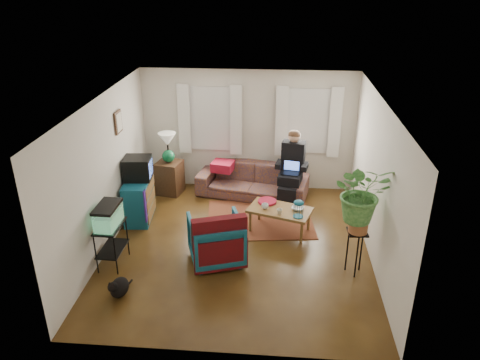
# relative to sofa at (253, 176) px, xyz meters

# --- Properties ---
(floor) EXTENTS (4.50, 5.00, 0.01)m
(floor) POSITION_rel_sofa_xyz_m (-0.13, -2.05, -0.45)
(floor) COLOR #4F2B14
(floor) RESTS_ON ground
(ceiling) EXTENTS (4.50, 5.00, 0.01)m
(ceiling) POSITION_rel_sofa_xyz_m (-0.13, -2.05, 2.15)
(ceiling) COLOR white
(ceiling) RESTS_ON wall_back
(wall_back) EXTENTS (4.50, 0.01, 2.60)m
(wall_back) POSITION_rel_sofa_xyz_m (-0.13, 0.45, 0.85)
(wall_back) COLOR silver
(wall_back) RESTS_ON floor
(wall_front) EXTENTS (4.50, 0.01, 2.60)m
(wall_front) POSITION_rel_sofa_xyz_m (-0.13, -4.55, 0.85)
(wall_front) COLOR silver
(wall_front) RESTS_ON floor
(wall_left) EXTENTS (0.01, 5.00, 2.60)m
(wall_left) POSITION_rel_sofa_xyz_m (-2.38, -2.05, 0.85)
(wall_left) COLOR silver
(wall_left) RESTS_ON floor
(wall_right) EXTENTS (0.01, 5.00, 2.60)m
(wall_right) POSITION_rel_sofa_xyz_m (2.12, -2.05, 0.85)
(wall_right) COLOR silver
(wall_right) RESTS_ON floor
(window_left) EXTENTS (1.08, 0.04, 1.38)m
(window_left) POSITION_rel_sofa_xyz_m (-0.93, 0.43, 1.10)
(window_left) COLOR white
(window_left) RESTS_ON wall_back
(window_right) EXTENTS (1.08, 0.04, 1.38)m
(window_right) POSITION_rel_sofa_xyz_m (1.12, 0.43, 1.10)
(window_right) COLOR white
(window_right) RESTS_ON wall_back
(curtains_left) EXTENTS (1.36, 0.06, 1.50)m
(curtains_left) POSITION_rel_sofa_xyz_m (-0.93, 0.35, 1.10)
(curtains_left) COLOR white
(curtains_left) RESTS_ON wall_back
(curtains_right) EXTENTS (1.36, 0.06, 1.50)m
(curtains_right) POSITION_rel_sofa_xyz_m (1.12, 0.35, 1.10)
(curtains_right) COLOR white
(curtains_right) RESTS_ON wall_back
(picture_frame) EXTENTS (0.04, 0.32, 0.40)m
(picture_frame) POSITION_rel_sofa_xyz_m (-2.34, -1.20, 1.50)
(picture_frame) COLOR #3D2616
(picture_frame) RESTS_ON wall_left
(area_rug) EXTENTS (2.18, 1.83, 0.01)m
(area_rug) POSITION_rel_sofa_xyz_m (0.21, -1.05, -0.44)
(area_rug) COLOR maroon
(area_rug) RESTS_ON floor
(sofa) EXTENTS (2.43, 1.34, 0.90)m
(sofa) POSITION_rel_sofa_xyz_m (0.00, 0.00, 0.00)
(sofa) COLOR brown
(sofa) RESTS_ON floor
(seated_person) EXTENTS (0.70, 0.81, 1.37)m
(seated_person) POSITION_rel_sofa_xyz_m (0.81, -0.16, 0.24)
(seated_person) COLOR black
(seated_person) RESTS_ON sofa
(side_table) EXTENTS (0.58, 0.58, 0.72)m
(side_table) POSITION_rel_sofa_xyz_m (-1.78, -0.02, -0.09)
(side_table) COLOR #3A2615
(side_table) RESTS_ON floor
(table_lamp) EXTENTS (0.44, 0.44, 0.65)m
(table_lamp) POSITION_rel_sofa_xyz_m (-1.78, -0.02, 0.57)
(table_lamp) COLOR white
(table_lamp) RESTS_ON side_table
(dresser) EXTENTS (0.52, 0.93, 0.81)m
(dresser) POSITION_rel_sofa_xyz_m (-2.12, -1.20, -0.05)
(dresser) COLOR #105E65
(dresser) RESTS_ON floor
(crt_tv) EXTENTS (0.53, 0.49, 0.43)m
(crt_tv) POSITION_rel_sofa_xyz_m (-2.11, -1.11, 0.57)
(crt_tv) COLOR black
(crt_tv) RESTS_ON dresser
(aquarium_stand) EXTENTS (0.38, 0.65, 0.72)m
(aquarium_stand) POSITION_rel_sofa_xyz_m (-2.13, -2.74, -0.09)
(aquarium_stand) COLOR black
(aquarium_stand) RESTS_ON floor
(aquarium) EXTENTS (0.34, 0.59, 0.38)m
(aquarium) POSITION_rel_sofa_xyz_m (-2.13, -2.74, 0.46)
(aquarium) COLOR #7FD899
(aquarium) RESTS_ON aquarium_stand
(black_cat) EXTENTS (0.34, 0.45, 0.34)m
(black_cat) POSITION_rel_sofa_xyz_m (-1.77, -3.53, -0.28)
(black_cat) COLOR black
(black_cat) RESTS_ON floor
(armchair) EXTENTS (1.05, 1.01, 0.86)m
(armchair) POSITION_rel_sofa_xyz_m (-0.46, -2.49, -0.02)
(armchair) COLOR #137274
(armchair) RESTS_ON floor
(serape_throw) EXTENTS (0.88, 0.47, 0.71)m
(serape_throw) POSITION_rel_sofa_xyz_m (-0.35, -2.81, 0.16)
(serape_throw) COLOR #9E0A0A
(serape_throw) RESTS_ON armchair
(coffee_table) EXTENTS (1.26, 0.93, 0.46)m
(coffee_table) POSITION_rel_sofa_xyz_m (0.59, -1.46, -0.22)
(coffee_table) COLOR brown
(coffee_table) RESTS_ON floor
(cup_a) EXTENTS (0.16, 0.16, 0.10)m
(cup_a) POSITION_rel_sofa_xyz_m (0.31, -1.48, 0.06)
(cup_a) COLOR white
(cup_a) RESTS_ON coffee_table
(cup_b) EXTENTS (0.13, 0.13, 0.10)m
(cup_b) POSITION_rel_sofa_xyz_m (0.58, -1.65, 0.06)
(cup_b) COLOR beige
(cup_b) RESTS_ON coffee_table
(bowl) EXTENTS (0.28, 0.28, 0.05)m
(bowl) POSITION_rel_sofa_xyz_m (0.91, -1.46, 0.04)
(bowl) COLOR white
(bowl) RESTS_ON coffee_table
(snack_tray) EXTENTS (0.44, 0.44, 0.04)m
(snack_tray) POSITION_rel_sofa_xyz_m (0.34, -1.22, 0.03)
(snack_tray) COLOR #B21414
(snack_tray) RESTS_ON coffee_table
(birdcage) EXTENTS (0.23, 0.23, 0.33)m
(birdcage) POSITION_rel_sofa_xyz_m (0.90, -1.73, 0.18)
(birdcage) COLOR #115B6B
(birdcage) RESTS_ON coffee_table
(plant_stand) EXTENTS (0.34, 0.34, 0.76)m
(plant_stand) POSITION_rel_sofa_xyz_m (1.78, -2.66, -0.07)
(plant_stand) COLOR black
(plant_stand) RESTS_ON floor
(potted_plant) EXTENTS (0.91, 0.80, 0.96)m
(potted_plant) POSITION_rel_sofa_xyz_m (1.78, -2.66, 0.83)
(potted_plant) COLOR #599947
(potted_plant) RESTS_ON plant_stand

